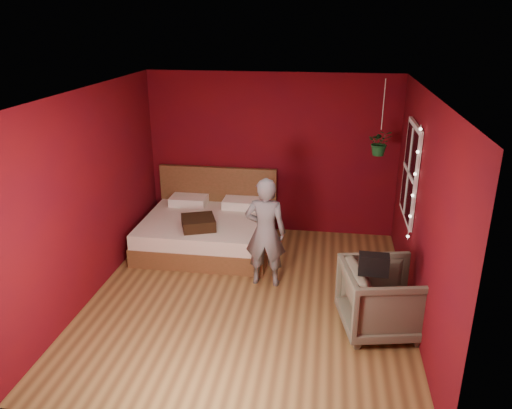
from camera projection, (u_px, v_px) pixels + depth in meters
name	position (u px, v px, depth m)	size (l,w,h in m)	color
floor	(249.00, 298.00, 6.40)	(4.50, 4.50, 0.00)	olive
room_walls	(249.00, 172.00, 5.81)	(4.04, 4.54, 2.62)	#620A0D
window	(410.00, 172.00, 6.43)	(0.05, 0.97, 1.27)	white
fairy_lights	(414.00, 185.00, 5.95)	(0.04, 0.04, 1.45)	silver
bed	(209.00, 229.00, 7.78)	(1.95, 1.66, 1.07)	brown
person	(265.00, 232.00, 6.50)	(0.54, 0.36, 1.49)	slate
armchair	(382.00, 299.00, 5.62)	(0.86, 0.89, 0.81)	#696753
handbag	(374.00, 264.00, 5.28)	(0.32, 0.16, 0.23)	black
throw_pillow	(198.00, 223.00, 7.25)	(0.46, 0.46, 0.16)	#331F11
hanging_plant	(380.00, 142.00, 7.02)	(0.34, 0.30, 1.07)	silver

